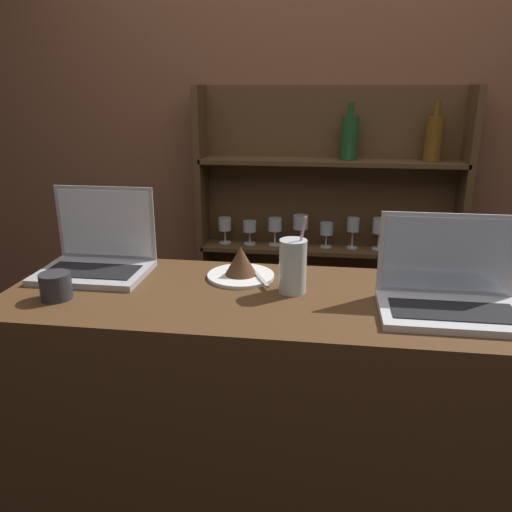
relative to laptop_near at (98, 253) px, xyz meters
name	(u,v)px	position (x,y,z in m)	size (l,w,h in m)	color
bar_counter	(302,465)	(0.64, -0.12, -0.60)	(1.65, 0.50, 1.09)	#4C3019
back_wall	(320,150)	(0.64, 1.05, 0.20)	(7.00, 0.06, 2.70)	brown
back_shelf	(327,254)	(0.69, 0.97, -0.29)	(1.21, 0.18, 1.64)	brown
laptop_near	(98,253)	(0.00, 0.00, 0.00)	(0.31, 0.23, 0.25)	#ADADB2
laptop_far	(450,290)	(0.98, -0.15, 0.00)	(0.34, 0.21, 0.23)	silver
cake_plate	(241,266)	(0.43, 0.00, -0.02)	(0.20, 0.20, 0.09)	white
water_glass	(293,266)	(0.59, -0.08, 0.02)	(0.07, 0.07, 0.21)	silver
coffee_cup	(56,286)	(-0.02, -0.22, -0.02)	(0.08, 0.08, 0.07)	#2D2D33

